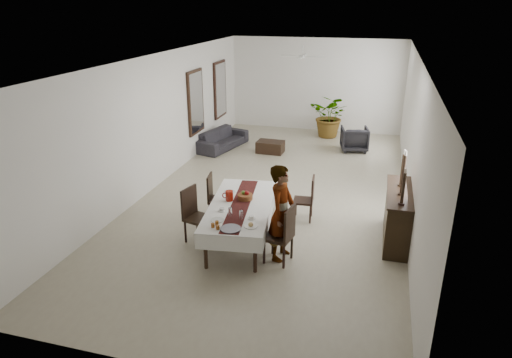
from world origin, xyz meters
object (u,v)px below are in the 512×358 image
at_px(red_pitcher, 229,196).
at_px(sideboard_body, 397,217).
at_px(woman, 281,213).
at_px(sofa, 222,139).
at_px(dining_table_top, 241,206).

distance_m(red_pitcher, sideboard_body, 3.26).
height_order(woman, sofa, woman).
relative_size(red_pitcher, sideboard_body, 0.12).
relative_size(dining_table_top, red_pitcher, 12.00).
height_order(dining_table_top, sofa, dining_table_top).
relative_size(dining_table_top, sofa, 1.19).
bearing_deg(sofa, sideboard_body, -117.99).
bearing_deg(sofa, dining_table_top, -142.82).
bearing_deg(red_pitcher, sideboard_body, 11.47).
distance_m(sideboard_body, sofa, 7.08).
relative_size(red_pitcher, woman, 0.11).
height_order(red_pitcher, woman, woman).
relative_size(woman, sideboard_body, 1.06).
height_order(dining_table_top, red_pitcher, red_pitcher).
bearing_deg(dining_table_top, sideboard_body, 6.77).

